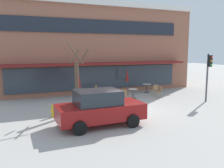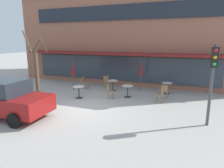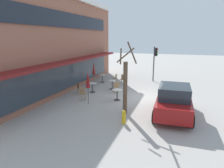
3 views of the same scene
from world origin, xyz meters
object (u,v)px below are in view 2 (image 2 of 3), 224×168
object	(u,v)px
fire_hydrant	(16,93)
cafe_chair_0	(160,94)
patio_umbrella_green_folded	(73,68)
cafe_chair_1	(84,82)
cafe_chair_2	(107,81)
patio_umbrella_cream_folded	(141,68)
cafe_table_streetside	(79,90)
cafe_chair_3	(109,90)
cafe_table_mid_patio	(127,89)
cafe_table_by_tree	(113,84)
cafe_chair_4	(164,91)
cafe_table_near_wall	(167,86)
traffic_light_pole	(213,72)
parked_sedan	(6,98)
street_tree	(37,72)

from	to	relation	value
fire_hydrant	cafe_chair_0	bearing A→B (deg)	16.27
patio_umbrella_green_folded	fire_hydrant	bearing A→B (deg)	-126.13
cafe_chair_1	cafe_chair_2	size ratio (longest dim) A/B	1.00
patio_umbrella_cream_folded	cafe_chair_1	world-z (taller)	patio_umbrella_cream_folded
cafe_table_streetside	cafe_chair_1	world-z (taller)	cafe_chair_1
cafe_chair_3	cafe_table_mid_patio	bearing A→B (deg)	33.94
cafe_table_by_tree	cafe_chair_4	world-z (taller)	cafe_chair_4
cafe_chair_2	cafe_chair_3	size ratio (longest dim) A/B	1.00
cafe_table_near_wall	cafe_chair_1	size ratio (longest dim) A/B	0.85
cafe_table_near_wall	cafe_table_by_tree	xyz separation A→B (m)	(-3.66, -0.58, 0.00)
cafe_table_by_tree	cafe_chair_3	distance (m)	1.90
cafe_table_by_tree	traffic_light_pole	world-z (taller)	traffic_light_pole
cafe_table_by_tree	fire_hydrant	size ratio (longest dim) A/B	1.08
parked_sedan	cafe_table_by_tree	bearing A→B (deg)	64.64
fire_hydrant	patio_umbrella_green_folded	bearing A→B (deg)	53.87
cafe_table_mid_patio	cafe_chair_3	size ratio (longest dim) A/B	0.85
cafe_table_mid_patio	cafe_chair_2	distance (m)	2.90
cafe_table_near_wall	cafe_chair_4	distance (m)	1.30
cafe_table_streetside	cafe_table_mid_patio	world-z (taller)	same
patio_umbrella_cream_folded	cafe_chair_3	xyz separation A→B (m)	(-1.34, -2.49, -1.10)
cafe_chair_3	fire_hydrant	size ratio (longest dim) A/B	1.26
cafe_table_near_wall	street_tree	xyz separation A→B (m)	(-7.08, -4.21, 1.20)
patio_umbrella_cream_folded	street_tree	world-z (taller)	street_tree
cafe_table_by_tree	cafe_chair_3	size ratio (longest dim) A/B	0.85
cafe_table_by_tree	patio_umbrella_cream_folded	world-z (taller)	patio_umbrella_cream_folded
cafe_chair_1	street_tree	size ratio (longest dim) A/B	0.22
cafe_chair_4	street_tree	xyz separation A→B (m)	(-7.07, -2.91, 1.19)
cafe_chair_0	cafe_chair_4	size ratio (longest dim) A/B	1.00
cafe_table_streetside	cafe_chair_0	xyz separation A→B (m)	(4.83, 0.97, 0.01)
street_tree	cafe_table_streetside	bearing A→B (deg)	28.53
cafe_table_mid_patio	traffic_light_pole	xyz separation A→B (m)	(4.40, -2.92, 1.78)
cafe_table_by_tree	cafe_table_mid_patio	world-z (taller)	same
cafe_table_mid_patio	parked_sedan	xyz separation A→B (m)	(-4.42, -5.10, 0.36)
patio_umbrella_green_folded	traffic_light_pole	distance (m)	9.09
cafe_chair_3	parked_sedan	xyz separation A→B (m)	(-3.45, -4.45, 0.35)
fire_hydrant	parked_sedan	bearing A→B (deg)	-50.91
cafe_chair_1	cafe_table_streetside	bearing A→B (deg)	-68.97
patio_umbrella_cream_folded	parked_sedan	world-z (taller)	patio_umbrella_cream_folded
cafe_chair_2	street_tree	distance (m)	5.21
cafe_table_near_wall	cafe_chair_0	xyz separation A→B (m)	(-0.14, -2.09, 0.01)
cafe_table_mid_patio	cafe_chair_3	world-z (taller)	cafe_chair_3
cafe_table_mid_patio	street_tree	size ratio (longest dim) A/B	0.19
parked_sedan	traffic_light_pole	world-z (taller)	traffic_light_pole
cafe_chair_0	cafe_chair_4	distance (m)	0.80
cafe_chair_4	parked_sedan	distance (m)	8.66
street_tree	cafe_chair_3	bearing A→B (deg)	24.73
parked_sedan	street_tree	size ratio (longest dim) A/B	1.04
cafe_table_near_wall	cafe_chair_0	bearing A→B (deg)	-93.75
cafe_chair_3	fire_hydrant	bearing A→B (deg)	-158.31
cafe_chair_3	traffic_light_pole	xyz separation A→B (m)	(5.36, -2.27, 1.77)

